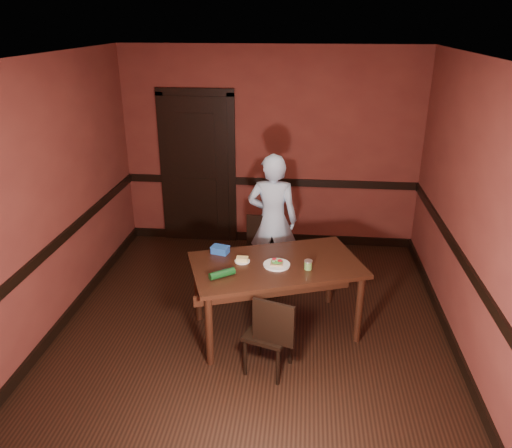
% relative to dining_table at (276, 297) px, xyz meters
% --- Properties ---
extents(floor, '(4.00, 4.50, 0.01)m').
position_rel_dining_table_xyz_m(floor, '(-0.23, -0.04, -0.38)').
color(floor, black).
rests_on(floor, ground).
extents(ceiling, '(4.00, 4.50, 0.01)m').
position_rel_dining_table_xyz_m(ceiling, '(-0.23, -0.04, 2.32)').
color(ceiling, beige).
rests_on(ceiling, ground).
extents(wall_back, '(4.00, 0.02, 2.70)m').
position_rel_dining_table_xyz_m(wall_back, '(-0.23, 2.21, 0.97)').
color(wall_back, maroon).
rests_on(wall_back, ground).
extents(wall_front, '(4.00, 0.02, 2.70)m').
position_rel_dining_table_xyz_m(wall_front, '(-0.23, -2.29, 0.97)').
color(wall_front, maroon).
rests_on(wall_front, ground).
extents(wall_left, '(0.02, 4.50, 2.70)m').
position_rel_dining_table_xyz_m(wall_left, '(-2.23, -0.04, 0.97)').
color(wall_left, maroon).
rests_on(wall_left, ground).
extents(wall_right, '(0.02, 4.50, 2.70)m').
position_rel_dining_table_xyz_m(wall_right, '(1.77, -0.04, 0.97)').
color(wall_right, maroon).
rests_on(wall_right, ground).
extents(dado_back, '(4.00, 0.03, 0.10)m').
position_rel_dining_table_xyz_m(dado_back, '(-0.23, 2.19, 0.52)').
color(dado_back, black).
rests_on(dado_back, ground).
extents(dado_left, '(0.03, 4.50, 0.10)m').
position_rel_dining_table_xyz_m(dado_left, '(-2.22, -0.04, 0.52)').
color(dado_left, black).
rests_on(dado_left, ground).
extents(dado_right, '(0.03, 4.50, 0.10)m').
position_rel_dining_table_xyz_m(dado_right, '(1.75, -0.04, 0.52)').
color(dado_right, black).
rests_on(dado_right, ground).
extents(baseboard_back, '(4.00, 0.03, 0.12)m').
position_rel_dining_table_xyz_m(baseboard_back, '(-0.23, 2.19, -0.32)').
color(baseboard_back, black).
rests_on(baseboard_back, ground).
extents(baseboard_left, '(0.03, 4.50, 0.12)m').
position_rel_dining_table_xyz_m(baseboard_left, '(-2.22, -0.04, -0.32)').
color(baseboard_left, black).
rests_on(baseboard_left, ground).
extents(baseboard_right, '(0.03, 4.50, 0.12)m').
position_rel_dining_table_xyz_m(baseboard_right, '(1.75, -0.04, -0.32)').
color(baseboard_right, black).
rests_on(baseboard_right, ground).
extents(door, '(1.05, 0.07, 2.20)m').
position_rel_dining_table_xyz_m(door, '(-1.23, 2.17, 0.71)').
color(door, black).
rests_on(door, ground).
extents(dining_table, '(1.86, 1.42, 0.77)m').
position_rel_dining_table_xyz_m(dining_table, '(0.00, 0.00, 0.00)').
color(dining_table, black).
rests_on(dining_table, floor).
extents(chair_far, '(0.44, 0.44, 0.87)m').
position_rel_dining_table_xyz_m(chair_far, '(-0.19, 0.82, 0.05)').
color(chair_far, black).
rests_on(chair_far, floor).
extents(chair_near, '(0.48, 0.48, 0.81)m').
position_rel_dining_table_xyz_m(chair_near, '(-0.02, -0.63, 0.02)').
color(chair_near, black).
rests_on(chair_near, floor).
extents(person, '(0.60, 0.40, 1.61)m').
position_rel_dining_table_xyz_m(person, '(-0.11, 1.03, 0.42)').
color(person, silver).
rests_on(person, floor).
extents(sandwich_plate, '(0.26, 0.26, 0.07)m').
position_rel_dining_table_xyz_m(sandwich_plate, '(0.01, -0.05, 0.40)').
color(sandwich_plate, white).
rests_on(sandwich_plate, dining_table).
extents(sauce_jar, '(0.08, 0.08, 0.09)m').
position_rel_dining_table_xyz_m(sauce_jar, '(0.31, -0.09, 0.43)').
color(sauce_jar, olive).
rests_on(sauce_jar, dining_table).
extents(cheese_saucer, '(0.15, 0.15, 0.05)m').
position_rel_dining_table_xyz_m(cheese_saucer, '(-0.34, 0.00, 0.40)').
color(cheese_saucer, white).
rests_on(cheese_saucer, dining_table).
extents(food_tub, '(0.20, 0.16, 0.07)m').
position_rel_dining_table_xyz_m(food_tub, '(-0.59, 0.17, 0.42)').
color(food_tub, '#2659B3').
rests_on(food_tub, dining_table).
extents(wrapped_veg, '(0.24, 0.20, 0.07)m').
position_rel_dining_table_xyz_m(wrapped_veg, '(-0.48, -0.33, 0.42)').
color(wrapped_veg, '#0E3813').
rests_on(wrapped_veg, dining_table).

